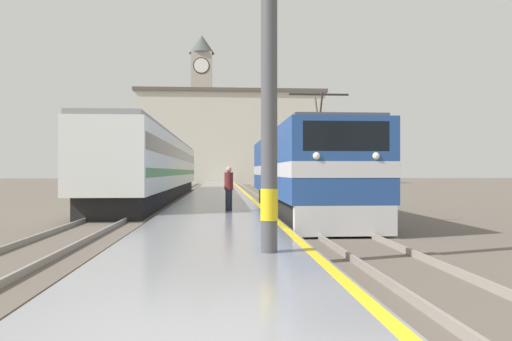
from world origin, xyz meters
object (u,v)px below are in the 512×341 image
Objects in this scene: catenary_mast at (272,19)px; clock_tower at (202,104)px; locomotive_train at (301,172)px; passenger_train at (159,166)px; person_on_platform at (229,188)px.

clock_tower is (-4.20, 73.92, 8.29)m from catenary_mast.
locomotive_train is 0.47× the size of passenger_train.
clock_tower reaches higher than passenger_train.
catenary_mast is 0.37× the size of clock_tower.
passenger_train is at bearing 101.98° from catenary_mast.
passenger_train is at bearing 107.54° from person_on_platform.
passenger_train is 14.58m from person_on_platform.
clock_tower is at bearing 95.93° from locomotive_train.
catenary_mast is at bearing -78.02° from passenger_train.
passenger_train is at bearing 119.92° from locomotive_train.
passenger_train is 18.42× the size of person_on_platform.
catenary_mast reaches higher than person_on_platform.
locomotive_train is 64.26m from clock_tower.
person_on_platform is (-0.67, 9.94, -3.51)m from catenary_mast.
locomotive_train is at bearing 19.08° from person_on_platform.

